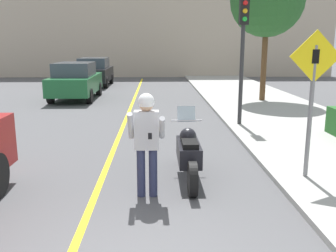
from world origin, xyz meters
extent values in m
cube|color=yellow|center=(-0.60, 6.00, 0.00)|extent=(0.12, 36.00, 0.01)
cube|color=#B2A38E|center=(0.00, 26.00, 3.37)|extent=(28.00, 1.20, 6.74)
cylinder|color=black|center=(1.04, 2.50, 0.30)|extent=(0.14, 0.60, 0.60)
cylinder|color=black|center=(1.04, 4.16, 0.30)|extent=(0.14, 0.60, 0.60)
cube|color=black|center=(1.04, 3.33, 0.53)|extent=(0.40, 1.14, 0.36)
sphere|color=black|center=(1.04, 3.48, 0.79)|extent=(0.32, 0.32, 0.32)
cube|color=black|center=(1.04, 3.07, 0.75)|extent=(0.28, 0.48, 0.10)
cylinder|color=silver|center=(1.04, 3.90, 1.01)|extent=(0.62, 0.03, 0.03)
cube|color=silver|center=(1.04, 3.97, 1.13)|extent=(0.36, 0.12, 0.31)
cylinder|color=#282D4C|center=(0.18, 2.53, 0.41)|extent=(0.14, 0.14, 0.82)
cylinder|color=#282D4C|center=(0.38, 2.53, 0.41)|extent=(0.14, 0.14, 0.82)
cube|color=#B7B7BC|center=(0.28, 2.53, 1.14)|extent=(0.40, 0.22, 0.63)
cylinder|color=#B7B7BC|center=(0.03, 2.43, 1.23)|extent=(0.09, 0.38, 0.49)
cylinder|color=#B7B7BC|center=(0.53, 2.41, 1.20)|extent=(0.09, 0.44, 0.44)
sphere|color=tan|center=(0.28, 2.53, 1.55)|extent=(0.23, 0.23, 0.23)
sphere|color=white|center=(0.28, 2.53, 1.60)|extent=(0.27, 0.27, 0.27)
cube|color=black|center=(0.34, 2.25, 1.11)|extent=(0.06, 0.05, 0.11)
cylinder|color=slate|center=(3.20, 3.12, 1.29)|extent=(0.08, 0.08, 2.38)
cube|color=yellow|center=(3.20, 3.10, 2.29)|extent=(0.91, 0.02, 0.91)
cube|color=black|center=(3.20, 3.09, 2.29)|extent=(0.12, 0.01, 0.24)
cylinder|color=#2D2D30|center=(2.98, 7.77, 1.95)|extent=(0.12, 0.12, 3.69)
cube|color=black|center=(2.98, 7.75, 3.42)|extent=(0.26, 0.22, 0.76)
sphere|color=red|center=(2.98, 7.63, 3.64)|extent=(0.14, 0.14, 0.14)
sphere|color=gold|center=(2.98, 7.63, 3.42)|extent=(0.14, 0.14, 0.14)
sphere|color=green|center=(2.98, 7.63, 3.20)|extent=(0.14, 0.14, 0.14)
cylinder|color=brown|center=(5.04, 12.67, 1.66)|extent=(0.24, 0.24, 3.12)
cylinder|color=black|center=(-4.08, 15.19, 0.32)|extent=(0.22, 0.64, 0.64)
cylinder|color=black|center=(-2.42, 15.19, 0.32)|extent=(0.22, 0.64, 0.64)
cylinder|color=black|center=(-4.08, 12.58, 0.32)|extent=(0.22, 0.64, 0.64)
cylinder|color=black|center=(-2.42, 12.58, 0.32)|extent=(0.22, 0.64, 0.64)
cube|color=#1E6033|center=(-3.25, 13.89, 0.70)|extent=(1.80, 4.20, 0.76)
cube|color=#38424C|center=(-3.25, 13.72, 1.38)|extent=(1.58, 2.18, 0.60)
cylinder|color=black|center=(-4.13, 20.83, 0.32)|extent=(0.22, 0.64, 0.64)
cylinder|color=black|center=(-2.47, 20.83, 0.32)|extent=(0.22, 0.64, 0.64)
cylinder|color=black|center=(-4.13, 18.22, 0.32)|extent=(0.22, 0.64, 0.64)
cylinder|color=black|center=(-2.47, 18.22, 0.32)|extent=(0.22, 0.64, 0.64)
cube|color=black|center=(-3.30, 19.52, 0.70)|extent=(1.80, 4.20, 0.76)
cube|color=#38424C|center=(-3.30, 19.36, 1.38)|extent=(1.58, 2.18, 0.60)
camera|label=1|loc=(0.45, -3.38, 2.51)|focal=40.00mm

